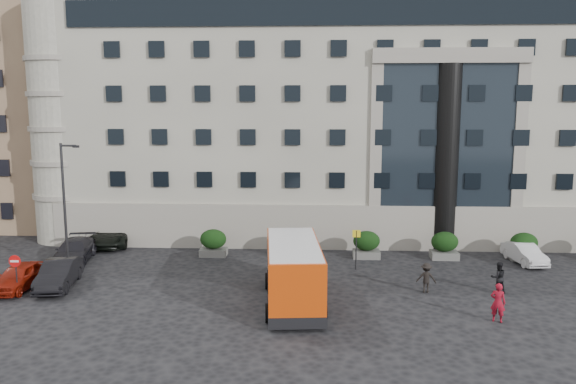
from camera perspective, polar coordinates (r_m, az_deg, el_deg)
name	(u,v)px	position (r m, az deg, el deg)	size (l,w,h in m)	color
ground	(261,295)	(31.03, -2.78, -10.37)	(120.00, 120.00, 0.00)	black
civic_building	(350,119)	(51.28, 6.29, 7.41)	(44.00, 24.00, 18.00)	gray
entrance_column	(446,159)	(40.68, 15.72, 3.27)	(1.80, 1.80, 13.00)	black
apartment_near	(13,108)	(56.05, -26.16, 7.71)	(14.00, 14.00, 20.00)	#85674D
apartment_far	(68,99)	(73.53, -21.48, 8.82)	(13.00, 13.00, 22.00)	brown
hedge_a	(213,242)	(38.73, -7.60, -5.11)	(1.80, 1.26, 1.84)	#525250
hedge_b	(289,243)	(38.15, 0.14, -5.24)	(1.80, 1.26, 1.84)	#525250
hedge_c	(366,244)	(38.27, 7.98, -5.28)	(1.80, 1.26, 1.84)	#525250
hedge_d	(445,245)	(39.09, 15.62, -5.23)	(1.80, 1.26, 1.84)	#525250
hedge_e	(524,246)	(40.57, 22.83, -5.09)	(1.80, 1.26, 1.84)	#525250
street_lamp	(65,204)	(35.90, -21.68, -1.15)	(1.16, 0.18, 8.00)	#262628
bus_stop_sign	(356,243)	(35.30, 6.95, -5.12)	(0.50, 0.08, 2.52)	#262628
no_entry_sign	(16,267)	(33.42, -25.95, -6.90)	(0.64, 0.16, 2.32)	#262628
minibus	(293,271)	(29.12, 0.56, -7.98)	(3.42, 7.93, 3.22)	#C43A09
red_truck	(143,209)	(50.00, -14.55, -1.69)	(2.85, 5.11, 2.61)	maroon
parked_car_a	(20,276)	(35.08, -25.61, -7.74)	(1.70, 4.23, 1.44)	maroon
parked_car_b	(59,274)	(34.46, -22.26, -7.73)	(1.62, 4.65, 1.53)	black
parked_car_c	(74,251)	(39.52, -20.90, -5.62)	(2.07, 5.10, 1.48)	black
parked_car_d	(113,234)	(43.45, -17.32, -4.10)	(2.61, 5.65, 1.57)	black
white_taxi	(524,253)	(39.83, 22.88, -5.76)	(1.38, 3.95, 1.30)	silver
pedestrian_a	(498,302)	(28.82, 20.55, -10.46)	(0.69, 0.45, 1.90)	maroon
pedestrian_b	(498,277)	(33.09, 20.57, -8.13)	(0.84, 0.66, 1.74)	black
pedestrian_c	(426,278)	(32.00, 13.87, -8.46)	(1.07, 0.62, 1.66)	black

